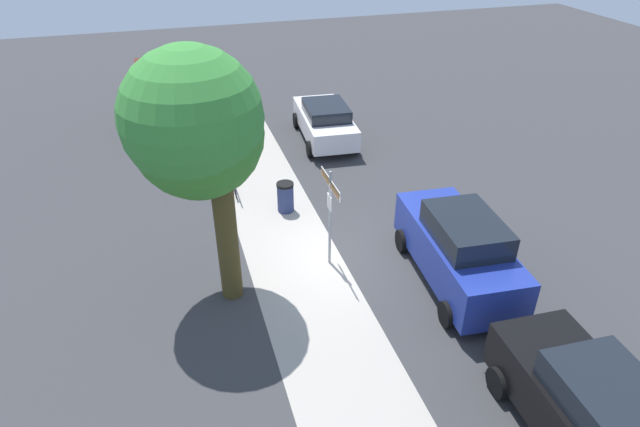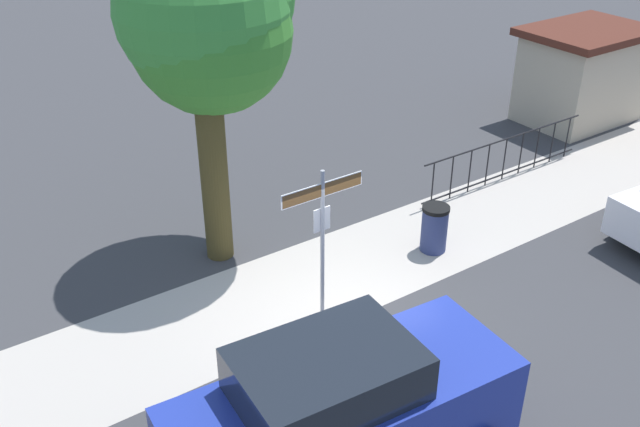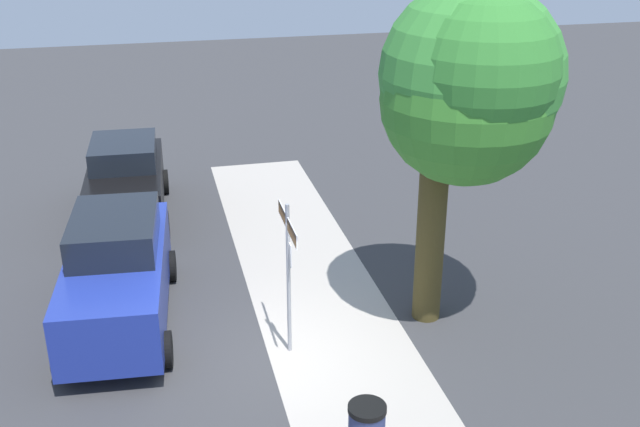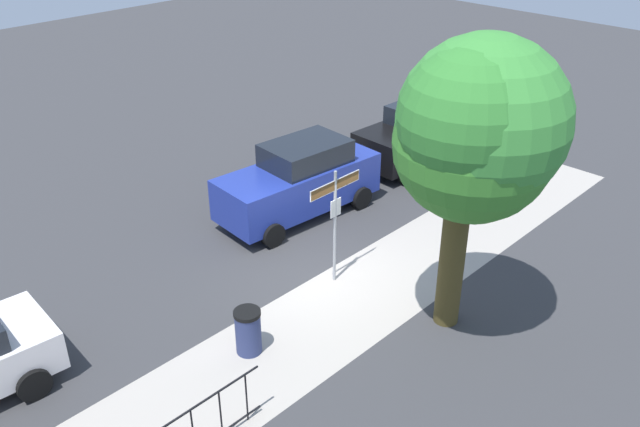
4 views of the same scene
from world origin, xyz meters
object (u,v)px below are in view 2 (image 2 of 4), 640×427
(utility_shed, at_px, (582,74))
(trash_bin, at_px, (434,228))
(car_blue, at_px, (342,412))
(shade_tree, at_px, (210,17))
(street_sign, at_px, (322,217))

(utility_shed, height_order, trash_bin, utility_shed)
(car_blue, height_order, utility_shed, utility_shed)
(shade_tree, bearing_deg, street_sign, -86.53)
(street_sign, xyz_separation_m, utility_shed, (11.11, 3.40, -0.64))
(street_sign, bearing_deg, shade_tree, 93.47)
(street_sign, bearing_deg, car_blue, -120.56)
(street_sign, height_order, utility_shed, street_sign)
(street_sign, xyz_separation_m, shade_tree, (-0.19, 3.17, 2.60))
(shade_tree, relative_size, car_blue, 1.33)
(shade_tree, distance_m, car_blue, 7.18)
(car_blue, distance_m, trash_bin, 5.86)
(shade_tree, height_order, utility_shed, shade_tree)
(shade_tree, xyz_separation_m, car_blue, (-1.51, -6.06, -3.55))
(car_blue, distance_m, utility_shed, 14.28)
(street_sign, relative_size, utility_shed, 0.82)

